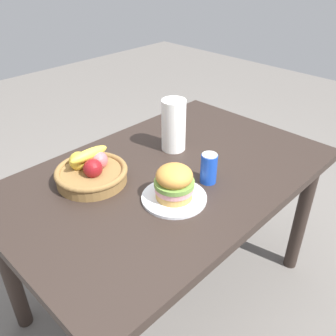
{
  "coord_description": "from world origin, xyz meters",
  "views": [
    {
      "loc": [
        -0.92,
        -0.89,
        1.57
      ],
      "look_at": [
        -0.05,
        -0.04,
        0.81
      ],
      "focal_mm": 38.64,
      "sensor_mm": 36.0,
      "label": 1
    }
  ],
  "objects_px": {
    "sandwich": "(174,182)",
    "fruit_basket": "(91,172)",
    "plate": "(174,198)",
    "paper_towel_roll": "(174,125)",
    "soda_can": "(209,168)"
  },
  "relations": [
    {
      "from": "sandwich",
      "to": "fruit_basket",
      "type": "relative_size",
      "value": 0.52
    },
    {
      "from": "plate",
      "to": "paper_towel_roll",
      "type": "height_order",
      "value": "paper_towel_roll"
    },
    {
      "from": "soda_can",
      "to": "paper_towel_roll",
      "type": "bearing_deg",
      "value": 70.7
    },
    {
      "from": "fruit_basket",
      "to": "paper_towel_roll",
      "type": "bearing_deg",
      "value": -6.55
    },
    {
      "from": "plate",
      "to": "soda_can",
      "type": "relative_size",
      "value": 1.96
    },
    {
      "from": "soda_can",
      "to": "paper_towel_roll",
      "type": "relative_size",
      "value": 0.53
    },
    {
      "from": "sandwich",
      "to": "plate",
      "type": "bearing_deg",
      "value": 0.0
    },
    {
      "from": "plate",
      "to": "fruit_basket",
      "type": "bearing_deg",
      "value": 114.14
    },
    {
      "from": "soda_can",
      "to": "fruit_basket",
      "type": "height_order",
      "value": "fruit_basket"
    },
    {
      "from": "sandwich",
      "to": "fruit_basket",
      "type": "bearing_deg",
      "value": 114.14
    },
    {
      "from": "soda_can",
      "to": "fruit_basket",
      "type": "bearing_deg",
      "value": 133.87
    },
    {
      "from": "plate",
      "to": "sandwich",
      "type": "bearing_deg",
      "value": 0.0
    },
    {
      "from": "plate",
      "to": "paper_towel_roll",
      "type": "xyz_separation_m",
      "value": [
        0.28,
        0.27,
        0.11
      ]
    },
    {
      "from": "plate",
      "to": "paper_towel_roll",
      "type": "bearing_deg",
      "value": 43.95
    },
    {
      "from": "fruit_basket",
      "to": "soda_can",
      "type": "bearing_deg",
      "value": -46.13
    }
  ]
}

